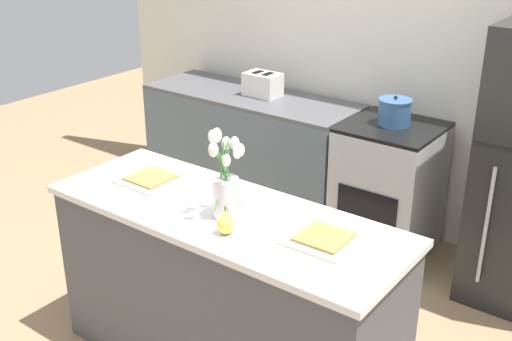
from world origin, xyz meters
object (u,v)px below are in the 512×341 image
toaster (263,84)px  cooking_pot (395,112)px  plate_setting_left (151,179)px  pear_figurine (226,223)px  stove_range (388,189)px  flower_vase (225,186)px  plate_setting_right (324,238)px

toaster → cooking_pot: size_ratio=1.31×
plate_setting_left → toaster: toaster is taller
pear_figurine → toaster: bearing=121.9°
toaster → stove_range: bearing=-1.5°
plate_setting_left → toaster: bearing=105.7°
flower_vase → toaster: bearing=121.3°
flower_vase → plate_setting_left: flower_vase is taller
toaster → cooking_pot: bearing=-0.7°
pear_figurine → toaster: 2.11m
plate_setting_right → flower_vase: bearing=-171.2°
toaster → cooking_pot: cooking_pot is taller
flower_vase → plate_setting_right: 0.51m
pear_figurine → cooking_pot: 1.78m
plate_setting_left → flower_vase: bearing=-7.6°
plate_setting_right → cooking_pot: size_ratio=1.38×
plate_setting_right → toaster: size_ratio=1.06×
stove_range → plate_setting_left: (-0.62, -1.56, 0.47)m
stove_range → plate_setting_left: size_ratio=3.09×
pear_figurine → plate_setting_left: bearing=163.0°
pear_figurine → plate_setting_left: (-0.67, 0.20, -0.04)m
flower_vase → plate_setting_left: bearing=172.4°
pear_figurine → plate_setting_left: size_ratio=0.45×
flower_vase → pear_figurine: 0.20m
toaster → cooking_pot: 1.06m
plate_setting_left → toaster: size_ratio=1.06×
flower_vase → toaster: size_ratio=1.52×
stove_range → flower_vase: (-0.06, -1.63, 0.61)m
plate_setting_left → cooking_pot: bearing=68.6°
stove_range → cooking_pot: (-0.01, 0.01, 0.54)m
cooking_pot → pear_figurine: bearing=-88.3°
flower_vase → stove_range: bearing=87.9°
flower_vase → plate_setting_right: bearing=8.8°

